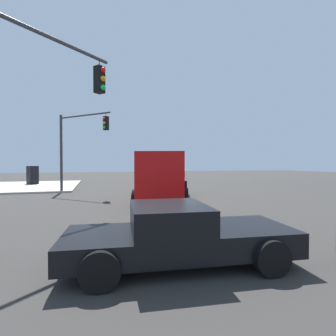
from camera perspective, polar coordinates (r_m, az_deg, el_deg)
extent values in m
plane|color=#33302D|center=(15.31, 3.03, -7.56)|extent=(100.00, 100.00, 0.00)
cube|color=#B2ADA0|center=(28.15, -31.75, -3.57)|extent=(11.85, 11.85, 0.14)
cube|color=red|center=(14.82, -0.91, -1.55)|extent=(6.04, 4.11, 2.54)
cube|color=red|center=(18.71, 0.05, -2.26)|extent=(2.59, 2.90, 1.70)
cube|color=black|center=(19.54, 0.20, -1.11)|extent=(0.75, 1.93, 0.88)
cube|color=#B2B2B7|center=(12.32, -1.91, -8.82)|extent=(0.95, 2.24, 0.21)
cube|color=white|center=(14.96, -5.53, -1.05)|extent=(4.41, 1.57, 0.36)
cube|color=white|center=(14.77, 3.78, -1.07)|extent=(4.41, 1.57, 0.36)
cylinder|color=black|center=(18.83, -3.74, -4.38)|extent=(1.04, 0.60, 1.00)
cylinder|color=black|center=(18.68, 3.85, -4.42)|extent=(1.04, 0.60, 1.00)
cylinder|color=black|center=(13.91, -6.43, -6.38)|extent=(1.04, 0.60, 1.00)
cylinder|color=black|center=(13.70, 3.91, -6.50)|extent=(1.04, 0.60, 1.00)
cylinder|color=black|center=(12.89, -7.25, -7.00)|extent=(1.04, 0.60, 1.00)
cylinder|color=black|center=(12.66, 3.93, -7.14)|extent=(1.04, 0.60, 1.00)
cylinder|color=#38383D|center=(9.32, -22.98, 24.56)|extent=(2.66, 2.93, 0.12)
cylinder|color=#38383D|center=(10.19, -15.15, 21.77)|extent=(0.03, 0.03, 0.25)
cube|color=black|center=(9.99, -15.13, 18.54)|extent=(0.42, 0.42, 0.95)
sphere|color=red|center=(9.97, -14.39, 20.50)|extent=(0.20, 0.20, 0.20)
sphere|color=#EFA314|center=(9.87, -14.38, 18.80)|extent=(0.20, 0.20, 0.20)
sphere|color=#19CC4C|center=(9.78, -14.37, 17.07)|extent=(0.20, 0.20, 0.20)
cylinder|color=#38383D|center=(21.62, -22.80, 3.14)|extent=(0.20, 0.20, 5.91)
cylinder|color=#38383D|center=(20.04, -18.34, 11.11)|extent=(3.53, 3.64, 0.12)
cylinder|color=#38383D|center=(18.55, -13.73, 11.55)|extent=(0.03, 0.03, 0.25)
cube|color=black|center=(18.46, -13.72, 9.72)|extent=(0.42, 0.42, 0.95)
sphere|color=red|center=(18.37, -14.11, 10.75)|extent=(0.20, 0.20, 0.20)
sphere|color=#EFA314|center=(18.33, -14.10, 9.79)|extent=(0.20, 0.20, 0.20)
sphere|color=#19CC4C|center=(18.28, -14.10, 8.83)|extent=(0.20, 0.20, 0.20)
cube|color=black|center=(6.01, -15.58, -16.38)|extent=(2.08, 1.67, 0.50)
cube|color=black|center=(6.01, 0.23, -13.38)|extent=(2.10, 1.87, 1.10)
cube|color=black|center=(5.94, 0.23, -10.67)|extent=(1.92, 1.59, 0.48)
cube|color=black|center=(6.66, 16.59, -14.40)|extent=(2.12, 2.17, 0.55)
cylinder|color=black|center=(5.11, -15.04, -21.41)|extent=(0.31, 0.78, 0.76)
cylinder|color=black|center=(7.01, -13.69, -15.09)|extent=(0.31, 0.78, 0.76)
cylinder|color=black|center=(5.94, 22.28, -18.18)|extent=(0.31, 0.78, 0.76)
cylinder|color=black|center=(7.63, 13.84, -13.72)|extent=(0.31, 0.78, 0.76)
cube|color=black|center=(29.59, -28.05, -1.38)|extent=(1.16, 1.17, 1.85)
cube|color=black|center=(29.25, -27.68, -1.11)|extent=(0.47, 0.52, 1.18)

